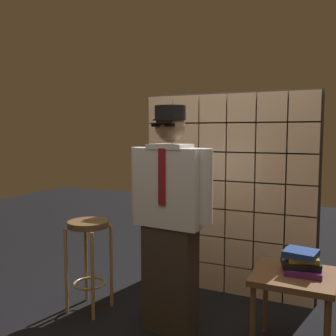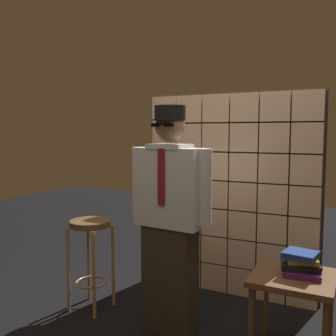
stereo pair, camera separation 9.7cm
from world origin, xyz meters
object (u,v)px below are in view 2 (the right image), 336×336
object	(u,v)px
bar_stool	(91,243)
coffee_mug	(309,268)
side_table	(293,286)
book_stack	(301,264)
standing_person	(170,216)

from	to	relation	value
bar_stool	coffee_mug	xyz separation A→B (m)	(1.73, 0.09, 0.04)
side_table	book_stack	distance (m)	0.16
standing_person	side_table	size ratio (longest dim) A/B	2.99
book_stack	coffee_mug	bearing A→B (deg)	25.47
bar_stool	side_table	distance (m)	1.64
book_stack	standing_person	bearing A→B (deg)	-174.24
standing_person	book_stack	distance (m)	0.95
side_table	book_stack	size ratio (longest dim) A/B	2.01
standing_person	bar_stool	xyz separation A→B (m)	(-0.76, 0.03, -0.31)
coffee_mug	side_table	bearing A→B (deg)	-154.60
side_table	book_stack	world-z (taller)	book_stack
standing_person	side_table	world-z (taller)	standing_person
standing_person	side_table	xyz separation A→B (m)	(0.87, 0.07, -0.39)
bar_stool	side_table	xyz separation A→B (m)	(1.64, 0.04, -0.08)
standing_person	side_table	distance (m)	0.96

